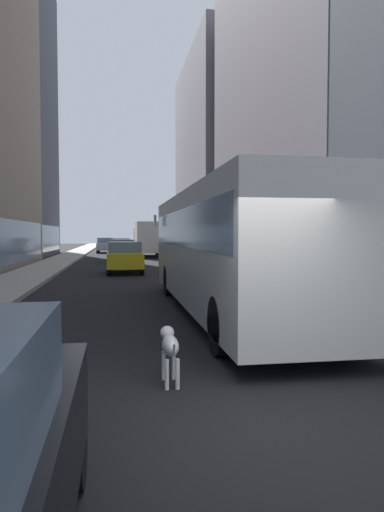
# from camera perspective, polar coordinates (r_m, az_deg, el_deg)

# --- Properties ---
(ground_plane) EXTENTS (120.00, 120.00, 0.00)m
(ground_plane) POSITION_cam_1_polar(r_m,az_deg,el_deg) (39.75, -6.87, -0.22)
(ground_plane) COLOR black
(sidewalk_left) EXTENTS (2.40, 110.00, 0.15)m
(sidewalk_left) POSITION_cam_1_polar(r_m,az_deg,el_deg) (39.92, -15.07, -0.18)
(sidewalk_left) COLOR #ADA89E
(sidewalk_left) RESTS_ON ground
(sidewalk_right) EXTENTS (2.40, 110.00, 0.15)m
(sidewalk_right) POSITION_cam_1_polar(r_m,az_deg,el_deg) (40.39, 1.23, -0.05)
(sidewalk_right) COLOR #9E9991
(sidewalk_right) RESTS_ON ground
(building_left_far) EXTENTS (8.31, 15.77, 26.91)m
(building_left_far) POSITION_cam_1_polar(r_m,az_deg,el_deg) (47.73, -22.31, 16.36)
(building_left_far) COLOR #4C515B
(building_left_far) RESTS_ON ground
(building_right_far) EXTENTS (11.80, 20.60, 21.05)m
(building_right_far) POSITION_cam_1_polar(r_m,az_deg,el_deg) (52.44, 5.97, 12.02)
(building_right_far) COLOR slate
(building_right_far) RESTS_ON ground
(transit_bus) EXTENTS (2.78, 11.53, 3.05)m
(transit_bus) POSITION_cam_1_polar(r_m,az_deg,el_deg) (11.97, 4.48, 1.52)
(transit_bus) COLOR silver
(transit_bus) RESTS_ON ground
(car_silver_sedan) EXTENTS (1.74, 4.53, 1.62)m
(car_silver_sedan) POSITION_cam_1_polar(r_m,az_deg,el_deg) (50.94, -10.55, 1.32)
(car_silver_sedan) COLOR #B7BABF
(car_silver_sedan) RESTS_ON ground
(car_blue_hatchback) EXTENTS (1.74, 4.30, 1.62)m
(car_blue_hatchback) POSITION_cam_1_polar(r_m,az_deg,el_deg) (43.83, -8.67, 1.11)
(car_blue_hatchback) COLOR #4C6BB7
(car_blue_hatchback) RESTS_ON ground
(car_grey_wagon) EXTENTS (1.77, 4.63, 1.62)m
(car_grey_wagon) POSITION_cam_1_polar(r_m,az_deg,el_deg) (34.31, -8.51, 0.68)
(car_grey_wagon) COLOR slate
(car_grey_wagon) RESTS_ON ground
(car_yellow_taxi) EXTENTS (1.79, 4.10, 1.62)m
(car_yellow_taxi) POSITION_cam_1_polar(r_m,az_deg,el_deg) (24.41, -8.20, -0.14)
(car_yellow_taxi) COLOR yellow
(car_yellow_taxi) RESTS_ON ground
(car_red_coupe) EXTENTS (1.89, 3.97, 1.62)m
(car_red_coupe) POSITION_cam_1_polar(r_m,az_deg,el_deg) (28.05, -0.13, 0.26)
(car_red_coupe) COLOR red
(car_red_coupe) RESTS_ON ground
(box_truck) EXTENTS (2.30, 7.50, 3.05)m
(box_truck) POSITION_cam_1_polar(r_m,az_deg,el_deg) (41.88, -5.36, 2.21)
(box_truck) COLOR #A51919
(box_truck) RESTS_ON ground
(dalmatian_dog) EXTENTS (0.22, 0.96, 0.72)m
(dalmatian_dog) POSITION_cam_1_polar(r_m,az_deg,el_deg) (6.44, -2.74, -10.87)
(dalmatian_dog) COLOR white
(dalmatian_dog) RESTS_ON ground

